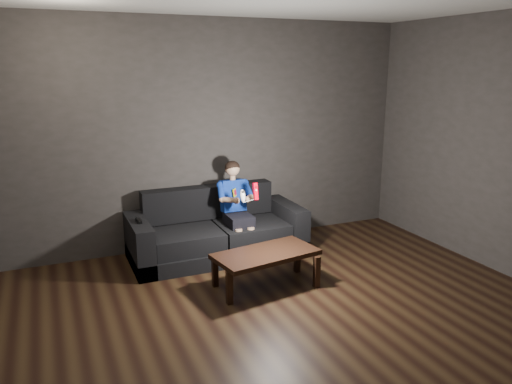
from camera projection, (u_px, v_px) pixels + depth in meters
name	position (u px, v px, depth m)	size (l,w,h in m)	color
floor	(314.00, 338.00, 4.07)	(5.00, 5.00, 0.00)	black
back_wall	(213.00, 135.00, 5.96)	(5.00, 0.04, 2.70)	#373330
sofa	(216.00, 235.00, 5.78)	(1.98, 0.85, 0.76)	black
child	(236.00, 201.00, 5.72)	(0.41, 0.50, 1.01)	black
wii_remote_red	(255.00, 191.00, 5.35)	(0.05, 0.07, 0.19)	#EB0014
nunchuk_white	(243.00, 196.00, 5.31)	(0.06, 0.09, 0.15)	white
wii_remote_black	(139.00, 221.00, 5.30)	(0.04, 0.16, 0.03)	black
coffee_table	(266.00, 257.00, 4.93)	(1.09, 0.67, 0.37)	black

